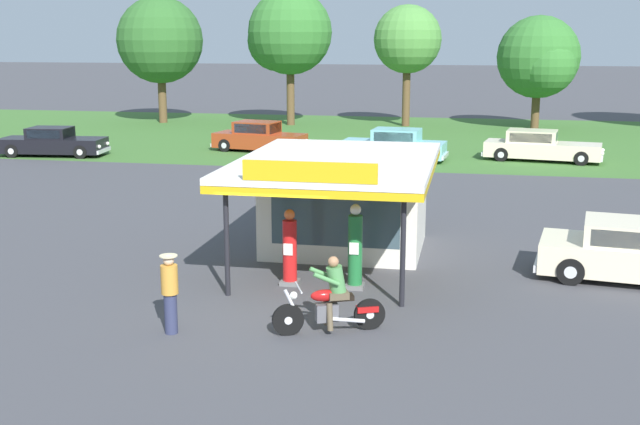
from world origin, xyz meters
The scene contains 16 objects.
ground_plane centered at (0.00, 0.00, 0.00)m, with size 300.00×300.00×0.00m, color #424247.
grass_verge_strip centered at (0.00, 30.00, 0.00)m, with size 120.00×24.00×0.01m, color #3D6B2D.
service_station_kiosk centered at (0.86, 4.33, 1.61)m, with size 4.90×7.06×3.23m.
gas_pump_nearside centered at (0.07, 1.17, 0.84)m, with size 0.44×0.44×1.84m.
gas_pump_offside centered at (1.64, 1.17, 0.93)m, with size 0.44×0.44×2.03m.
motorcycle_with_rider centered at (1.60, -1.76, 0.65)m, with size 2.18×1.05×1.58m.
parked_car_second_row_spare centered at (0.49, 21.28, 0.69)m, with size 5.26×2.38×1.50m.
parked_car_back_row_left centered at (-6.64, 22.90, 0.70)m, with size 5.10×2.62×1.54m.
parked_car_back_row_centre_right centered at (-16.31, 19.40, 0.64)m, with size 5.44×2.29×1.42m.
parked_car_back_row_right centered at (7.37, 22.34, 0.66)m, with size 5.71×2.60×1.45m.
bystander_strolling_foreground centered at (-1.54, -2.43, 0.88)m, with size 0.36×0.36×1.64m.
bystander_leaning_by_kiosk centered at (-1.18, 8.83, 0.82)m, with size 0.34×0.34×1.57m.
tree_oak_distant_spare centered at (8.13, 35.83, 4.40)m, with size 5.17×5.33×7.12m.
tree_oak_centre centered at (-16.83, 35.15, 5.53)m, with size 5.78×5.78×8.45m.
tree_oak_far_right centered at (-0.26, 36.17, 5.59)m, with size 4.41×4.41×7.83m.
tree_oak_far_left centered at (-8.13, 35.49, 5.90)m, with size 5.73×5.51×8.82m.
Camera 1 is at (4.30, -16.72, 5.84)m, focal length 44.79 mm.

